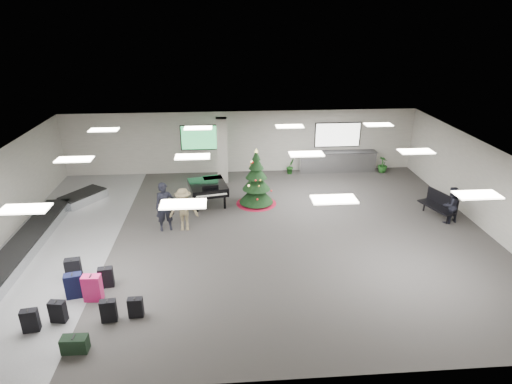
{
  "coord_description": "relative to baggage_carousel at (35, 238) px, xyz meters",
  "views": [
    {
      "loc": [
        -0.88,
        -14.27,
        7.74
      ],
      "look_at": [
        0.29,
        1.0,
        1.31
      ],
      "focal_mm": 30.0,
      "sensor_mm": 36.0,
      "label": 1
    }
  ],
  "objects": [
    {
      "name": "room_envelope",
      "position": [
        7.46,
        0.75,
        2.12
      ],
      "size": [
        18.02,
        14.02,
        3.21
      ],
      "color": "#A29E94",
      "rests_on": "ground"
    },
    {
      "name": "ground",
      "position": [
        7.84,
        0.08,
        -0.21
      ],
      "size": [
        18.0,
        18.0,
        0.0
      ],
      "primitive_type": "plane",
      "color": "#373432",
      "rests_on": "ground"
    },
    {
      "name": "potted_plant_right",
      "position": [
        15.19,
        6.4,
        0.22
      ],
      "size": [
        0.67,
        0.67,
        0.86
      ],
      "primitive_type": "imported",
      "rotation": [
        0.0,
        0.0,
        2.18
      ],
      "color": "#1B4115",
      "rests_on": "ground"
    },
    {
      "name": "suitcase_0",
      "position": [
        1.76,
        -4.78,
        0.11
      ],
      "size": [
        0.45,
        0.29,
        0.67
      ],
      "rotation": [
        0.0,
        0.0,
        0.14
      ],
      "color": "black",
      "rests_on": "ground"
    },
    {
      "name": "pink_suitcase",
      "position": [
        3.03,
        -3.55,
        0.19
      ],
      "size": [
        0.53,
        0.31,
        0.83
      ],
      "rotation": [
        0.0,
        0.0,
        -0.04
      ],
      "color": "#CF1B61",
      "rests_on": "ground"
    },
    {
      "name": "traveler_b",
      "position": [
        5.34,
        0.69,
        0.64
      ],
      "size": [
        1.1,
        0.64,
        1.7
      ],
      "primitive_type": "imported",
      "rotation": [
        0.0,
        0.0,
        -0.01
      ],
      "color": "olive",
      "rests_on": "ground"
    },
    {
      "name": "baggage_carousel",
      "position": [
        0.0,
        0.0,
        0.0
      ],
      "size": [
        2.28,
        9.71,
        0.43
      ],
      "color": "silver",
      "rests_on": "ground"
    },
    {
      "name": "suitcase_8",
      "position": [
        2.12,
        -2.38,
        0.13
      ],
      "size": [
        0.5,
        0.34,
        0.71
      ],
      "rotation": [
        0.0,
        0.0,
        0.16
      ],
      "color": "black",
      "rests_on": "ground"
    },
    {
      "name": "christmas_tree",
      "position": [
        8.28,
        2.91,
        0.65
      ],
      "size": [
        1.77,
        1.77,
        2.52
      ],
      "color": "maroon",
      "rests_on": "ground"
    },
    {
      "name": "navy_suitcase",
      "position": [
        2.45,
        -3.36,
        0.17
      ],
      "size": [
        0.54,
        0.38,
        0.78
      ],
      "rotation": [
        0.0,
        0.0,
        0.21
      ],
      "color": "black",
      "rests_on": "ground"
    },
    {
      "name": "potted_plant_left",
      "position": [
        10.34,
        6.57,
        0.18
      ],
      "size": [
        0.55,
        0.56,
        0.79
      ],
      "primitive_type": "imported",
      "rotation": [
        0.0,
        0.0,
        0.9
      ],
      "color": "#1B4115",
      "rests_on": "ground"
    },
    {
      "name": "green_duffel",
      "position": [
        3.14,
        -5.62,
        -0.0
      ],
      "size": [
        0.64,
        0.33,
        0.45
      ],
      "rotation": [
        0.0,
        0.0,
        -0.02
      ],
      "color": "black",
      "rests_on": "ground"
    },
    {
      "name": "suitcase_3",
      "position": [
        3.25,
        -2.9,
        0.11
      ],
      "size": [
        0.46,
        0.29,
        0.67
      ],
      "rotation": [
        0.0,
        0.0,
        0.14
      ],
      "color": "black",
      "rests_on": "ground"
    },
    {
      "name": "suitcase_1",
      "position": [
        3.71,
        -4.53,
        0.11
      ],
      "size": [
        0.44,
        0.26,
        0.67
      ],
      "rotation": [
        0.0,
        0.0,
        0.09
      ],
      "color": "black",
      "rests_on": "ground"
    },
    {
      "name": "service_counter",
      "position": [
        12.84,
        6.73,
        0.33
      ],
      "size": [
        4.05,
        0.65,
        1.08
      ],
      "color": "silver",
      "rests_on": "ground"
    },
    {
      "name": "grand_piano",
      "position": [
        6.19,
        3.0,
        0.58
      ],
      "size": [
        1.85,
        2.21,
        1.12
      ],
      "rotation": [
        0.0,
        0.0,
        0.2
      ],
      "color": "black",
      "rests_on": "ground"
    },
    {
      "name": "suitcase_7",
      "position": [
        4.4,
        -4.39,
        0.08
      ],
      "size": [
        0.4,
        0.21,
        0.6
      ],
      "rotation": [
        0.0,
        0.0,
        0.0
      ],
      "color": "black",
      "rests_on": "ground"
    },
    {
      "name": "traveler_a",
      "position": [
        4.63,
        0.72,
        0.75
      ],
      "size": [
        0.8,
        0.63,
        1.93
      ],
      "primitive_type": "imported",
      "rotation": [
        0.0,
        0.0,
        0.26
      ],
      "color": "black",
      "rests_on": "ground"
    },
    {
      "name": "traveler_bench",
      "position": [
        15.78,
        0.5,
        0.54
      ],
      "size": [
        0.87,
        0.77,
        1.51
      ],
      "primitive_type": "imported",
      "rotation": [
        0.0,
        0.0,
        3.45
      ],
      "color": "black",
      "rests_on": "ground"
    },
    {
      "name": "suitcase_5",
      "position": [
        2.35,
        -4.44,
        0.1
      ],
      "size": [
        0.45,
        0.29,
        0.65
      ],
      "rotation": [
        0.0,
        0.0,
        -0.15
      ],
      "color": "black",
      "rests_on": "ground"
    },
    {
      "name": "bench",
      "position": [
        15.6,
        1.0,
        0.37
      ],
      "size": [
        1.02,
        1.71,
        1.03
      ],
      "rotation": [
        0.0,
        0.0,
        0.31
      ],
      "color": "black",
      "rests_on": "ground"
    }
  ]
}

